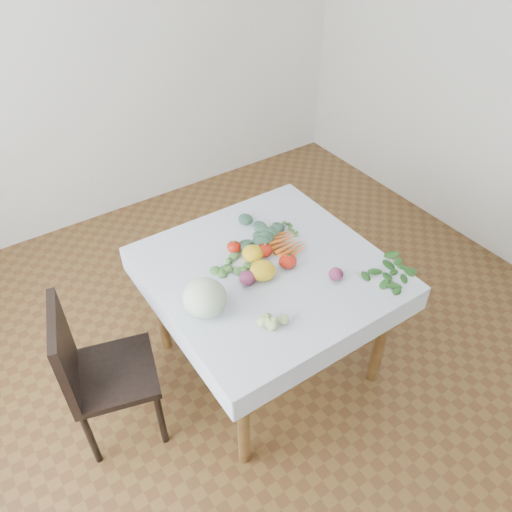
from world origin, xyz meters
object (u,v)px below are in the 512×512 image
(table, at_px, (268,282))
(carrot_bunch, at_px, (287,243))
(heirloom_back, at_px, (253,253))
(chair, at_px, (94,368))
(cabbage, at_px, (205,298))

(table, height_order, carrot_bunch, carrot_bunch)
(heirloom_back, xyz_separation_m, carrot_bunch, (0.22, -0.01, -0.02))
(carrot_bunch, bearing_deg, chair, 179.03)
(table, relative_size, carrot_bunch, 3.88)
(heirloom_back, bearing_deg, chair, 179.20)
(table, xyz_separation_m, chair, (-0.92, 0.11, -0.15))
(chair, bearing_deg, cabbage, -21.23)
(chair, bearing_deg, table, -6.53)
(table, height_order, heirloom_back, heirloom_back)
(table, relative_size, cabbage, 5.07)
(chair, height_order, cabbage, cabbage)
(heirloom_back, relative_size, carrot_bunch, 0.43)
(chair, bearing_deg, carrot_bunch, -0.97)
(table, distance_m, cabbage, 0.46)
(cabbage, bearing_deg, table, 12.74)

